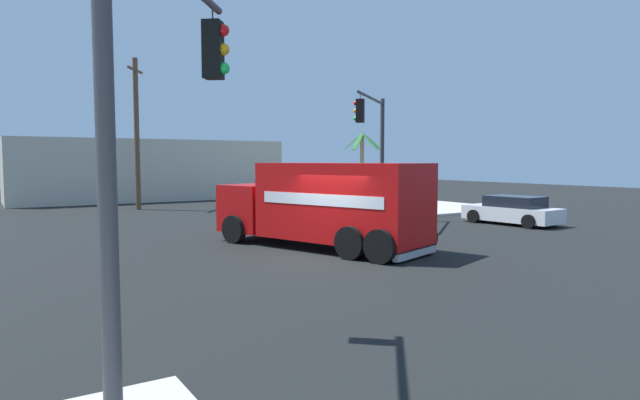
{
  "coord_description": "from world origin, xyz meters",
  "views": [
    {
      "loc": [
        -8.82,
        -13.55,
        2.96
      ],
      "look_at": [
        0.87,
        1.74,
        1.61
      ],
      "focal_mm": 30.25,
      "sensor_mm": 36.0,
      "label": 1
    }
  ],
  "objects_px": {
    "traffic_light_primary": "(157,90)",
    "traffic_light_secondary": "(375,137)",
    "sedan_white": "(512,211)",
    "palm_tree_far": "(362,156)",
    "delivery_truck": "(325,204)",
    "utility_pole": "(137,132)"
  },
  "relations": [
    {
      "from": "sedan_white",
      "to": "utility_pole",
      "type": "bearing_deg",
      "value": 127.25
    },
    {
      "from": "traffic_light_primary",
      "to": "traffic_light_secondary",
      "type": "relative_size",
      "value": 0.97
    },
    {
      "from": "traffic_light_secondary",
      "to": "utility_pole",
      "type": "bearing_deg",
      "value": 119.1
    },
    {
      "from": "delivery_truck",
      "to": "utility_pole",
      "type": "relative_size",
      "value": 0.9
    },
    {
      "from": "utility_pole",
      "to": "delivery_truck",
      "type": "bearing_deg",
      "value": -84.2
    },
    {
      "from": "delivery_truck",
      "to": "traffic_light_secondary",
      "type": "height_order",
      "value": "traffic_light_secondary"
    },
    {
      "from": "sedan_white",
      "to": "utility_pole",
      "type": "relative_size",
      "value": 0.5
    },
    {
      "from": "traffic_light_primary",
      "to": "sedan_white",
      "type": "distance_m",
      "value": 21.18
    },
    {
      "from": "traffic_light_primary",
      "to": "utility_pole",
      "type": "distance_m",
      "value": 26.69
    },
    {
      "from": "delivery_truck",
      "to": "palm_tree_far",
      "type": "bearing_deg",
      "value": 49.27
    },
    {
      "from": "traffic_light_secondary",
      "to": "utility_pole",
      "type": "distance_m",
      "value": 15.22
    },
    {
      "from": "sedan_white",
      "to": "palm_tree_far",
      "type": "xyz_separation_m",
      "value": [
        0.75,
        12.58,
        2.58
      ]
    },
    {
      "from": "sedan_white",
      "to": "palm_tree_far",
      "type": "bearing_deg",
      "value": 86.57
    },
    {
      "from": "delivery_truck",
      "to": "sedan_white",
      "type": "xyz_separation_m",
      "value": [
        10.93,
        1.0,
        -0.86
      ]
    },
    {
      "from": "delivery_truck",
      "to": "sedan_white",
      "type": "bearing_deg",
      "value": 5.21
    },
    {
      "from": "delivery_truck",
      "to": "palm_tree_far",
      "type": "distance_m",
      "value": 17.99
    },
    {
      "from": "delivery_truck",
      "to": "traffic_light_primary",
      "type": "relative_size",
      "value": 1.43
    },
    {
      "from": "sedan_white",
      "to": "delivery_truck",
      "type": "bearing_deg",
      "value": -174.79
    },
    {
      "from": "utility_pole",
      "to": "sedan_white",
      "type": "bearing_deg",
      "value": -52.75
    },
    {
      "from": "sedan_white",
      "to": "palm_tree_far",
      "type": "height_order",
      "value": "palm_tree_far"
    },
    {
      "from": "traffic_light_primary",
      "to": "utility_pole",
      "type": "xyz_separation_m",
      "value": [
        6.05,
        25.99,
        0.77
      ]
    },
    {
      "from": "delivery_truck",
      "to": "utility_pole",
      "type": "distance_m",
      "value": 18.1
    }
  ]
}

